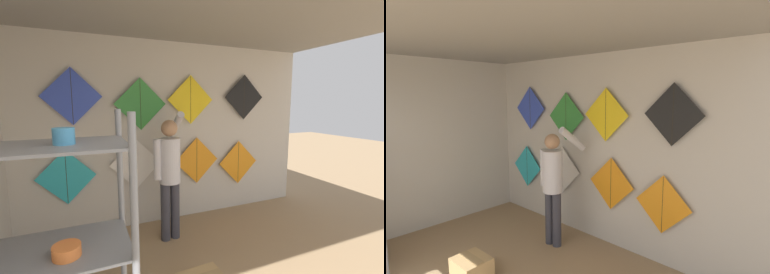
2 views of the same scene
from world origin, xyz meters
The scene contains 13 objects.
back_panel centered at (0.00, 4.02, 1.40)m, with size 5.02×0.06×2.80m, color beige.
left_panel centered at (-2.14, 2.00, 1.40)m, with size 0.06×4.79×2.80m, color beige.
ceiling_slab centered at (0.00, 2.00, 2.82)m, with size 5.02×4.79×0.04m, color gray.
shopkeeper centered at (-0.13, 3.41, 1.00)m, with size 0.45×0.63×1.77m.
cardboard_box centered at (-0.23, 2.15, 0.14)m, with size 0.44×0.37×0.28m.
kite_0 centered at (-1.42, 3.93, 0.88)m, with size 0.76×0.01×0.76m.
kite_1 centered at (-0.48, 3.93, 0.98)m, with size 0.76×0.01×0.76m.
kite_2 centered at (0.51, 3.93, 0.94)m, with size 0.76×0.01×0.76m.
kite_3 centered at (1.31, 3.93, 0.83)m, with size 0.76×0.01×0.76m.
kite_4 centered at (-1.30, 3.93, 1.97)m, with size 0.76×0.01×0.76m.
kite_5 centered at (-0.39, 3.93, 1.86)m, with size 0.76×0.01×0.76m.
kite_6 centered at (0.40, 3.93, 1.93)m, with size 0.76×0.01×0.76m.
kite_7 centered at (1.40, 3.93, 1.97)m, with size 0.76×0.01×0.76m.
Camera 2 is at (2.97, 0.55, 2.21)m, focal length 28.00 mm.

